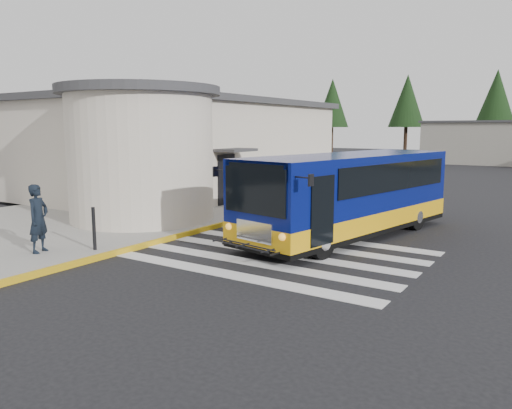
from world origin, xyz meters
The scene contains 9 objects.
ground centered at (0.00, 0.00, 0.00)m, with size 140.00×140.00×0.00m, color black.
sidewalk centered at (-9.00, 4.00, 0.07)m, with size 10.00×34.00×0.15m, color gray.
curb_strip centered at (-4.05, 4.00, 0.08)m, with size 0.12×34.00×0.16m, color gold.
station_building centered at (-10.84, 6.91, 2.57)m, with size 12.70×18.70×4.80m.
crosswalk centered at (-0.50, -0.80, 0.01)m, with size 8.00×5.35×0.01m.
transit_bus centered at (0.35, 2.34, 1.27)m, with size 4.53×9.69×2.66m.
pedestrian_a centered at (-5.60, -4.69, 1.08)m, with size 0.68×0.44×1.85m, color black.
pedestrian_b centered at (-7.57, 0.10, 0.95)m, with size 0.78×0.60×1.60m, color black.
bollard centered at (-4.59, -3.70, 0.75)m, with size 0.10×0.10×1.19m, color black.
Camera 1 is at (6.49, -12.55, 3.48)m, focal length 35.00 mm.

